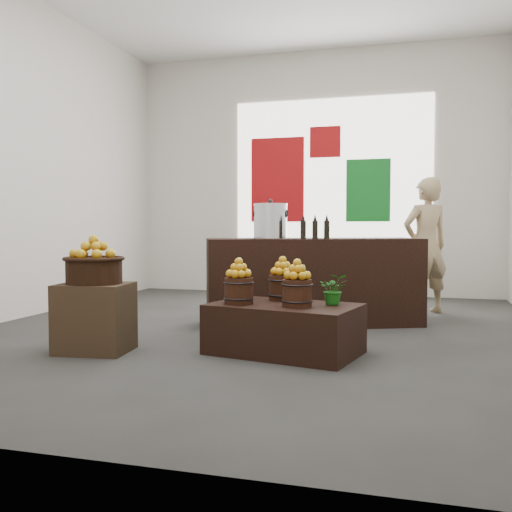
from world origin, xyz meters
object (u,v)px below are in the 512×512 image
(counter, at_px, (313,281))
(shopper, at_px, (426,246))
(crate, at_px, (95,318))
(display_table, at_px, (284,329))
(stock_pot_left, at_px, (270,222))
(wicker_basket, at_px, (94,271))

(counter, relative_size, shopper, 1.38)
(crate, bearing_deg, display_table, 13.28)
(display_table, relative_size, stock_pot_left, 3.40)
(display_table, height_order, shopper, shopper)
(crate, xyz_separation_m, counter, (1.63, 1.95, 0.19))
(counter, bearing_deg, stock_pot_left, 180.00)
(wicker_basket, relative_size, shopper, 0.28)
(crate, distance_m, display_table, 1.70)
(shopper, bearing_deg, stock_pot_left, 6.16)
(display_table, distance_m, stock_pot_left, 1.74)
(crate, xyz_separation_m, stock_pot_left, (1.17, 1.77, 0.87))
(counter, height_order, stock_pot_left, stock_pot_left)
(crate, height_order, wicker_basket, wicker_basket)
(crate, distance_m, wicker_basket, 0.42)
(display_table, bearing_deg, counter, 102.86)
(crate, height_order, counter, counter)
(display_table, xyz_separation_m, stock_pot_left, (-0.48, 1.38, 0.95))
(crate, xyz_separation_m, wicker_basket, (0.00, 0.00, 0.42))
(display_table, height_order, counter, counter)
(counter, xyz_separation_m, shopper, (1.25, 1.21, 0.38))
(stock_pot_left, bearing_deg, counter, 22.34)
(crate, height_order, stock_pot_left, stock_pot_left)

